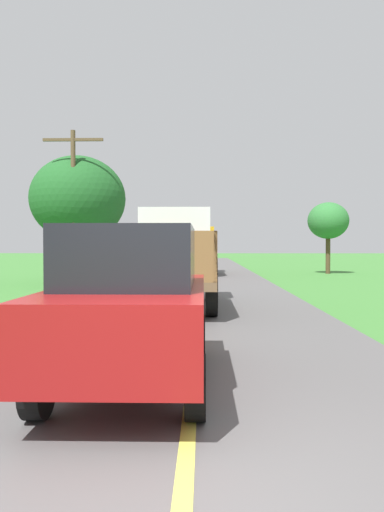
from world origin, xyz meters
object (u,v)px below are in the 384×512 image
at_px(banana_truck_far, 197,250).
at_px(utility_pole_roadside, 73,200).
at_px(following_car, 134,303).
at_px(roadside_tree_near_left, 78,199).
at_px(banana_truck_near, 174,255).
at_px(roadside_tree_mid_right, 69,194).
at_px(roadside_tree_far_left, 328,221).

xyz_separation_m(banana_truck_far, utility_pole_roadside, (-5.14, -8.68, 2.21)).
bearing_deg(following_car, roadside_tree_near_left, 106.38).
height_order(banana_truck_near, roadside_tree_near_left, roadside_tree_near_left).
relative_size(utility_pole_roadside, roadside_tree_mid_right, 1.23).
bearing_deg(roadside_tree_far_left, utility_pole_roadside, -143.86).
bearing_deg(roadside_tree_near_left, banana_truck_near, -59.82).
distance_m(banana_truck_far, utility_pole_roadside, 10.33).
distance_m(banana_truck_near, roadside_tree_mid_right, 10.34).
bearing_deg(banana_truck_near, roadside_tree_mid_right, 122.18).
distance_m(roadside_tree_near_left, following_car, 17.68).
bearing_deg(roadside_tree_mid_right, banana_truck_near, -57.82).
height_order(banana_truck_near, following_car, banana_truck_near).
bearing_deg(roadside_tree_far_left, roadside_tree_near_left, -149.13).
height_order(utility_pole_roadside, roadside_tree_far_left, utility_pole_roadside).
bearing_deg(roadside_tree_far_left, roadside_tree_mid_right, -149.89).
distance_m(utility_pole_roadside, roadside_tree_far_left, 16.36).
xyz_separation_m(banana_truck_near, roadside_tree_mid_right, (-5.32, 8.46, 2.63)).
bearing_deg(roadside_tree_mid_right, banana_truck_far, 50.79).
relative_size(banana_truck_near, banana_truck_far, 1.00).
xyz_separation_m(roadside_tree_near_left, following_car, (4.92, -16.74, -2.82)).
xyz_separation_m(banana_truck_near, banana_truck_far, (0.43, 15.52, -0.00)).
height_order(banana_truck_near, utility_pole_roadside, utility_pole_roadside).
distance_m(roadside_tree_near_left, roadside_tree_far_left, 15.65).
height_order(roadside_tree_near_left, roadside_tree_mid_right, roadside_tree_near_left).
height_order(banana_truck_far, following_car, banana_truck_far).
bearing_deg(utility_pole_roadside, following_car, -72.70).
relative_size(roadside_tree_mid_right, roadside_tree_far_left, 1.24).
xyz_separation_m(utility_pole_roadside, roadside_tree_far_left, (13.21, 9.64, -0.44)).
xyz_separation_m(banana_truck_far, roadside_tree_near_left, (-5.35, -7.06, 2.41)).
relative_size(banana_truck_near, roadside_tree_far_left, 1.33).
bearing_deg(banana_truck_near, banana_truck_far, 88.41).
xyz_separation_m(banana_truck_far, following_car, (-0.43, -23.80, -0.40)).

